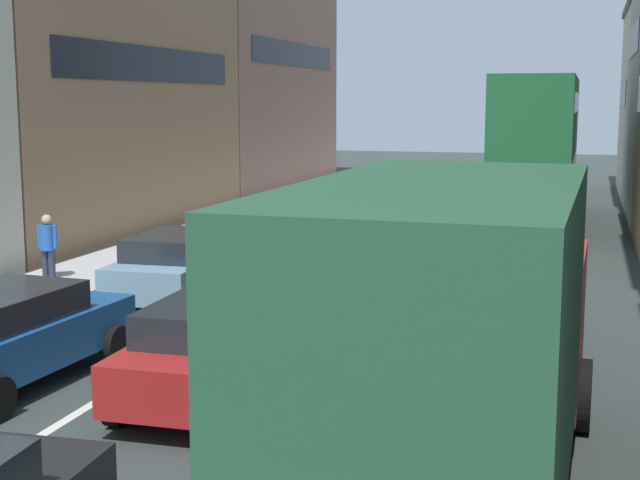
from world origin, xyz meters
name	(u,v)px	position (x,y,z in m)	size (l,w,h in m)	color
sidewalk_left	(183,241)	(-6.70, 20.00, 0.07)	(2.60, 64.00, 0.14)	#B1B1B1
lane_stripe_left	(342,251)	(-1.70, 20.00, 0.01)	(0.16, 60.00, 0.01)	silver
lane_stripe_right	(461,257)	(1.70, 20.00, 0.01)	(0.16, 60.00, 0.01)	silver
building_row_left	(47,46)	(-12.00, 21.37, 6.01)	(7.20, 43.90, 13.47)	beige
removalist_box_truck	(453,332)	(3.70, 4.27, 1.97)	(2.84, 7.75, 3.58)	#A51E1E
sedan_centre_lane_second	(220,345)	(-0.04, 7.07, 0.80)	(2.14, 4.34, 1.49)	#A51E1E
wagon_left_lane_second	(7,334)	(-3.40, 6.74, 0.80)	(2.27, 4.40, 1.49)	#194C8C
hatchback_centre_lane_third	(327,271)	(-0.14, 12.98, 0.80)	(2.26, 4.40, 1.49)	#19592D
sedan_left_lane_third	(180,264)	(-3.39, 12.80, 0.80)	(2.21, 4.37, 1.49)	#759EB7
coupe_centre_lane_fourth	(391,231)	(-0.06, 18.99, 0.80)	(2.16, 4.35, 1.49)	gray
sedan_right_lane_behind_truck	(485,298)	(3.28, 11.29, 0.80)	(2.21, 4.37, 1.49)	black
bus_mid_queue_primary	(538,143)	(3.26, 27.63, 2.83)	(2.81, 10.50, 5.06)	#1E6033
pedestrian_mid_sidewalk	(48,245)	(-7.10, 13.51, 0.95)	(0.54, 0.34, 1.66)	#262D47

